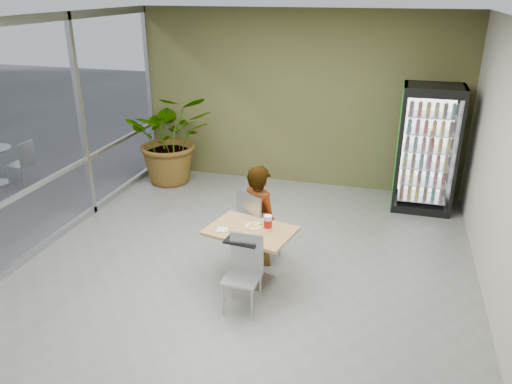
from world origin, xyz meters
TOP-DOWN VIEW (x-y plane):
  - ground at (0.00, 0.00)m, footprint 7.00×7.00m
  - room_envelope at (0.00, 0.00)m, footprint 6.00×7.00m
  - storefront_frame at (-3.00, 0.00)m, footprint 0.10×7.00m
  - dining_table at (0.15, -0.16)m, footprint 1.17×0.93m
  - chair_far at (0.05, 0.39)m, footprint 0.63×0.63m
  - chair_near at (0.23, -0.67)m, footprint 0.41×0.41m
  - seated_woman at (0.11, 0.43)m, footprint 0.74×0.66m
  - pizza_plate at (0.17, -0.08)m, footprint 0.32×0.27m
  - soda_cup at (0.36, -0.11)m, footprint 0.11×0.11m
  - napkin_stack at (-0.17, -0.29)m, footprint 0.15×0.15m
  - cafeteria_tray at (0.15, -0.47)m, footprint 0.42×0.32m
  - beverage_fridge at (2.30, 2.86)m, footprint 0.96×0.74m
  - potted_plant at (-2.30, 2.87)m, footprint 1.99×1.88m

SIDE VIEW (x-z plane):
  - ground at x=0.00m, z-range 0.00..0.00m
  - chair_near at x=0.23m, z-range 0.08..0.99m
  - dining_table at x=0.15m, z-range 0.16..0.91m
  - seated_woman at x=0.11m, z-range -0.30..1.38m
  - chair_far at x=0.05m, z-range 0.09..1.11m
  - napkin_stack at x=-0.17m, z-range 0.75..0.77m
  - cafeteria_tray at x=0.15m, z-range 0.75..0.77m
  - pizza_plate at x=0.17m, z-range 0.75..0.78m
  - soda_cup at x=0.36m, z-range 0.75..0.94m
  - potted_plant at x=-2.30m, z-range 0.00..1.75m
  - beverage_fridge at x=2.30m, z-range 0.00..2.10m
  - room_envelope at x=0.00m, z-range 0.00..3.20m
  - storefront_frame at x=-3.00m, z-range 0.00..3.20m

